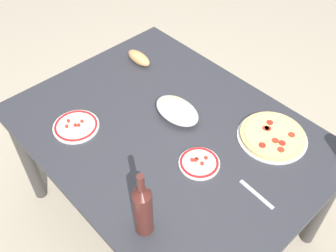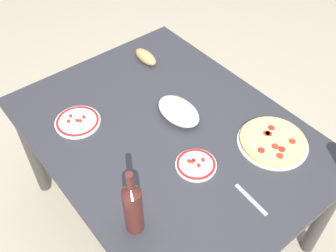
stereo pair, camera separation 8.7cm
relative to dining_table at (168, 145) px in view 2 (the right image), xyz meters
name	(u,v)px [view 2 (the right image)]	position (x,y,z in m)	size (l,w,h in m)	color
ground_plane	(168,214)	(0.00, 0.00, -0.63)	(8.00, 8.00, 0.00)	tan
dining_table	(168,145)	(0.00, 0.00, 0.00)	(1.40, 1.06, 0.73)	#2D2D33
pepperoni_pizza	(273,141)	(0.35, 0.31, 0.11)	(0.31, 0.31, 0.03)	#B7B7BC
baked_pasta_dish	(179,110)	(-0.04, 0.10, 0.14)	(0.24, 0.15, 0.08)	white
wine_bottle	(133,207)	(0.30, -0.40, 0.23)	(0.07, 0.07, 0.32)	#471E19
side_plate_near	(196,164)	(0.23, -0.04, 0.11)	(0.17, 0.17, 0.02)	white
side_plate_far	(78,121)	(-0.30, -0.30, 0.11)	(0.21, 0.21, 0.02)	white
bread_loaf	(146,57)	(-0.48, 0.23, 0.13)	(0.16, 0.07, 0.06)	tan
fork_right	(251,199)	(0.49, 0.02, 0.10)	(0.17, 0.02, 0.01)	#B7B7BC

